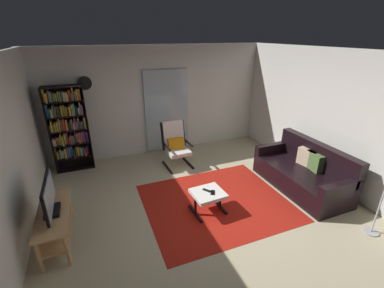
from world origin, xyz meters
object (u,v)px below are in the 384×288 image
object	(u,v)px
tv_remote	(207,190)
wall_clock	(85,83)
television	(49,198)
bookshelf_near_tv	(69,126)
ottoman	(208,196)
tv_stand	(55,222)
cell_phone	(213,193)
leather_sofa	(304,173)
lounge_armchair	(176,143)

from	to	relation	value
tv_remote	wall_clock	distance (m)	3.49
television	bookshelf_near_tv	distance (m)	2.37
television	tv_remote	size ratio (longest dim) A/B	5.81
bookshelf_near_tv	ottoman	size ratio (longest dim) A/B	3.40
ottoman	bookshelf_near_tv	bearing A→B (deg)	129.96
ottoman	television	bearing A→B (deg)	175.70
bookshelf_near_tv	wall_clock	xyz separation A→B (m)	(0.45, 0.22, 0.84)
tv_stand	cell_phone	size ratio (longest dim) A/B	8.41
cell_phone	wall_clock	distance (m)	3.59
television	cell_phone	distance (m)	2.44
bookshelf_near_tv	cell_phone	bearing A→B (deg)	-49.74
television	tv_stand	bearing A→B (deg)	106.53
leather_sofa	cell_phone	bearing A→B (deg)	-178.55
tv_stand	bookshelf_near_tv	world-z (taller)	bookshelf_near_tv
cell_phone	wall_clock	xyz separation A→B (m)	(-1.73, 2.79, 1.46)
tv_remote	wall_clock	bearing A→B (deg)	88.32
tv_stand	cell_phone	distance (m)	2.41
tv_remote	wall_clock	xyz separation A→B (m)	(-1.66, 2.70, 1.46)
television	tv_remote	bearing A→B (deg)	-3.19
bookshelf_near_tv	wall_clock	distance (m)	0.98
bookshelf_near_tv	wall_clock	bearing A→B (deg)	26.12
bookshelf_near_tv	tv_remote	xyz separation A→B (m)	(2.11, -2.48, -0.62)
television	ottoman	bearing A→B (deg)	-4.30
cell_phone	television	bearing A→B (deg)	-157.59
television	lounge_armchair	world-z (taller)	television
bookshelf_near_tv	lounge_armchair	distance (m)	2.32
leather_sofa	lounge_armchair	distance (m)	2.75
bookshelf_near_tv	leather_sofa	distance (m)	4.93
lounge_armchair	wall_clock	xyz separation A→B (m)	(-1.72, 0.87, 1.32)
tv_stand	wall_clock	world-z (taller)	wall_clock
lounge_armchair	ottoman	xyz separation A→B (m)	(-0.06, -1.87, -0.22)
television	ottoman	size ratio (longest dim) A/B	1.53
tv_stand	leather_sofa	distance (m)	4.41
television	leather_sofa	size ratio (longest dim) A/B	0.45
lounge_armchair	tv_remote	bearing A→B (deg)	-91.93
lounge_armchair	wall_clock	world-z (taller)	wall_clock
tv_stand	wall_clock	distance (m)	3.05
ottoman	leather_sofa	bearing A→B (deg)	0.12
ottoman	tv_remote	distance (m)	0.09
leather_sofa	tv_remote	xyz separation A→B (m)	(-2.07, 0.04, 0.08)
leather_sofa	tv_stand	bearing A→B (deg)	177.68
leather_sofa	cell_phone	xyz separation A→B (m)	(-2.00, -0.05, 0.07)
leather_sofa	ottoman	bearing A→B (deg)	-179.88
leather_sofa	bookshelf_near_tv	bearing A→B (deg)	148.92
tv_stand	lounge_armchair	distance (m)	2.94
bookshelf_near_tv	lounge_armchair	world-z (taller)	bookshelf_near_tv
lounge_armchair	ottoman	distance (m)	1.89
tv_stand	cell_phone	bearing A→B (deg)	-5.45
ottoman	tv_remote	xyz separation A→B (m)	(-0.01, 0.05, 0.08)
bookshelf_near_tv	leather_sofa	size ratio (longest dim) A/B	0.99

